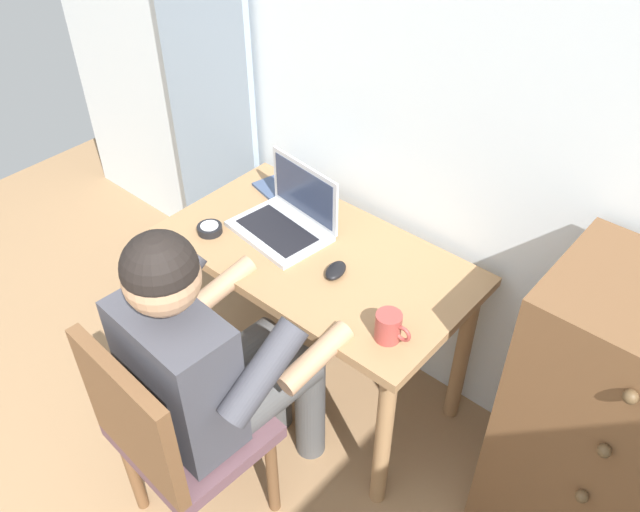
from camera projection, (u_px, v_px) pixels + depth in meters
name	position (u px, v px, depth m)	size (l,w,h in m)	color
wall_back	(497.00, 108.00, 1.93)	(4.80, 0.05, 2.50)	silver
curtain_panel	(204.00, 51.00, 2.62)	(0.53, 0.03, 2.22)	#8EA3B7
desk	(317.00, 276.00, 2.33)	(1.11, 0.60, 0.71)	#9E754C
dresser	(616.00, 439.00, 1.88)	(0.60, 0.48, 1.07)	brown
chair	(172.00, 433.00, 1.94)	(0.44, 0.42, 0.89)	brown
person_seated	(214.00, 359.00, 1.92)	(0.55, 0.60, 1.21)	#4C4C4C
laptop	(288.00, 217.00, 2.33)	(0.37, 0.29, 0.24)	#B7BABF
computer_mouse	(336.00, 270.00, 2.16)	(0.06, 0.10, 0.03)	black
desk_clock	(210.00, 229.00, 2.34)	(0.09, 0.09, 0.03)	black
notebook_pad	(282.00, 190.00, 2.54)	(0.21, 0.15, 0.01)	#3D4C6B
coffee_mug	(389.00, 327.00, 1.92)	(0.12, 0.08, 0.09)	#9E3D38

